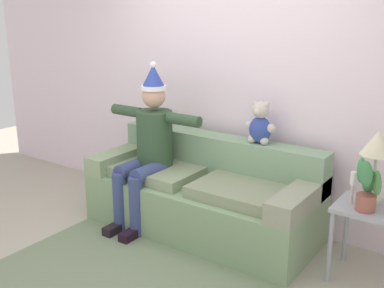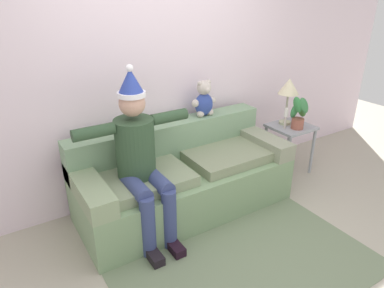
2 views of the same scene
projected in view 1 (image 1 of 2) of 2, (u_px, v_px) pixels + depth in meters
ground_plane at (128, 277)px, 3.58m from camera, size 10.00×10.00×0.00m
back_wall at (234, 79)px, 4.43m from camera, size 7.00×0.10×2.70m
couch at (203, 195)px, 4.30m from camera, size 2.12×0.87×0.84m
person_seated at (148, 144)px, 4.34m from camera, size 1.02×0.77×1.53m
teddy_bear at (260, 124)px, 4.09m from camera, size 0.29×0.17×0.38m
side_table at (368, 220)px, 3.43m from camera, size 0.47×0.44×0.60m
table_lamp at (377, 147)px, 3.36m from camera, size 0.24×0.24×0.55m
potted_plant at (367, 186)px, 3.28m from camera, size 0.21×0.23×0.40m
candle_tall at (353, 183)px, 3.42m from camera, size 0.04×0.04×0.24m
area_rug at (129, 277)px, 3.59m from camera, size 2.08×1.31×0.01m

